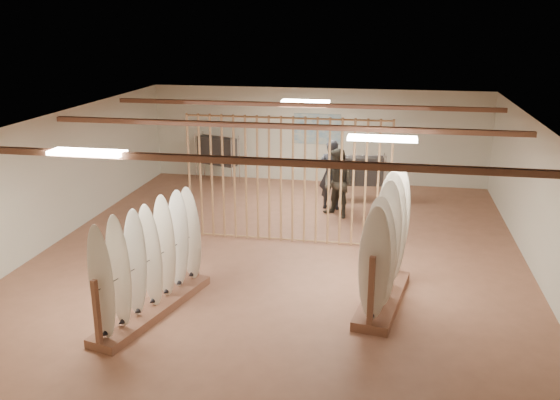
% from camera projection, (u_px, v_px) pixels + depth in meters
% --- Properties ---
extents(floor, '(12.00, 12.00, 0.00)m').
position_uv_depth(floor, '(280.00, 255.00, 12.41)').
color(floor, '#9C654B').
rests_on(floor, ground).
extents(ceiling, '(12.00, 12.00, 0.00)m').
position_uv_depth(ceiling, '(280.00, 122.00, 11.59)').
color(ceiling, gray).
rests_on(ceiling, ground).
extents(wall_back, '(12.00, 0.00, 12.00)m').
position_uv_depth(wall_back, '(317.00, 136.00, 17.64)').
color(wall_back, beige).
rests_on(wall_back, ground).
extents(wall_front, '(12.00, 0.00, 12.00)m').
position_uv_depth(wall_front, '(177.00, 343.00, 6.36)').
color(wall_front, beige).
rests_on(wall_front, ground).
extents(wall_left, '(0.00, 12.00, 12.00)m').
position_uv_depth(wall_left, '(54.00, 179.00, 12.88)').
color(wall_left, beige).
rests_on(wall_left, ground).
extents(wall_right, '(0.00, 12.00, 12.00)m').
position_uv_depth(wall_right, '(541.00, 204.00, 11.12)').
color(wall_right, beige).
rests_on(wall_right, ground).
extents(ceiling_slats, '(9.50, 6.12, 0.10)m').
position_uv_depth(ceiling_slats, '(280.00, 126.00, 11.61)').
color(ceiling_slats, brown).
rests_on(ceiling_slats, ground).
extents(light_panels, '(1.20, 0.35, 0.06)m').
position_uv_depth(light_panels, '(280.00, 125.00, 11.60)').
color(light_panels, white).
rests_on(light_panels, ground).
extents(bamboo_partition, '(4.45, 0.05, 2.78)m').
position_uv_depth(bamboo_partition, '(287.00, 180.00, 12.75)').
color(bamboo_partition, tan).
rests_on(bamboo_partition, ground).
extents(poster, '(1.40, 0.03, 0.90)m').
position_uv_depth(poster, '(317.00, 129.00, 17.56)').
color(poster, teal).
rests_on(poster, ground).
extents(rack_left, '(1.19, 2.80, 1.92)m').
position_uv_depth(rack_left, '(152.00, 276.00, 9.78)').
color(rack_left, brown).
rests_on(rack_left, floor).
extents(rack_right, '(0.97, 2.34, 2.17)m').
position_uv_depth(rack_right, '(384.00, 264.00, 10.07)').
color(rack_right, brown).
rests_on(rack_right, floor).
extents(clothing_rack_a, '(1.29, 0.77, 1.45)m').
position_uv_depth(clothing_rack_a, '(217.00, 151.00, 17.72)').
color(clothing_rack_a, silver).
rests_on(clothing_rack_a, floor).
extents(clothing_rack_b, '(1.23, 0.46, 1.33)m').
position_uv_depth(clothing_rack_b, '(361.00, 171.00, 15.70)').
color(clothing_rack_b, silver).
rests_on(clothing_rack_b, floor).
extents(shopper_a, '(0.80, 0.58, 2.06)m').
position_uv_depth(shopper_a, '(331.00, 170.00, 15.13)').
color(shopper_a, '#212228').
rests_on(shopper_a, floor).
extents(shopper_b, '(1.19, 1.13, 1.94)m').
position_uv_depth(shopper_b, '(338.00, 179.00, 14.51)').
color(shopper_b, '#312E26').
rests_on(shopper_b, floor).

